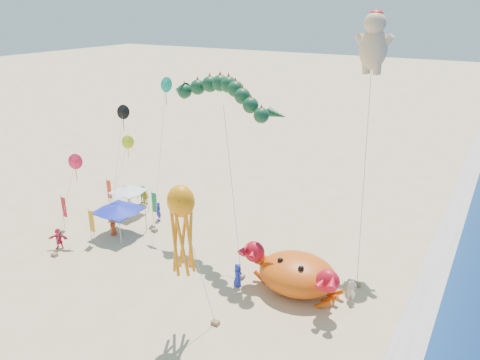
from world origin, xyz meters
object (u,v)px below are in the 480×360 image
at_px(cherub_kite, 374,41).
at_px(canopy_blue, 118,208).
at_px(crab_inflatable, 297,273).
at_px(canopy_white, 128,190).
at_px(dragon_kite, 222,98).
at_px(octopus_kite, 182,223).

relative_size(cherub_kite, canopy_blue, 4.95).
height_order(crab_inflatable, canopy_white, crab_inflatable).
bearing_deg(canopy_blue, dragon_kite, 20.12).
distance_m(cherub_kite, canopy_blue, 24.65).
xyz_separation_m(crab_inflatable, octopus_kite, (-4.51, -6.80, 5.58)).
xyz_separation_m(crab_inflatable, cherub_kite, (1.47, 8.84, 15.02)).
bearing_deg(dragon_kite, cherub_kite, 28.94).
bearing_deg(cherub_kite, octopus_kite, -110.94).
xyz_separation_m(crab_inflatable, canopy_white, (-19.23, 4.03, 0.99)).
relative_size(dragon_kite, octopus_kite, 1.44).
distance_m(dragon_kite, octopus_kite, 12.13).
relative_size(dragon_kite, cherub_kite, 0.73).
xyz_separation_m(cherub_kite, canopy_white, (-20.71, -4.80, -14.02)).
height_order(cherub_kite, octopus_kite, cherub_kite).
distance_m(octopus_kite, canopy_white, 18.85).
relative_size(crab_inflatable, octopus_kite, 0.80).
bearing_deg(canopy_blue, cherub_kite, 24.92).
distance_m(cherub_kite, canopy_white, 25.47).
bearing_deg(canopy_white, crab_inflatable, -11.84).
xyz_separation_m(dragon_kite, cherub_kite, (9.68, 5.35, 4.16)).
xyz_separation_m(canopy_blue, canopy_white, (-2.32, 3.74, -0.00)).
relative_size(crab_inflatable, cherub_kite, 0.40).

